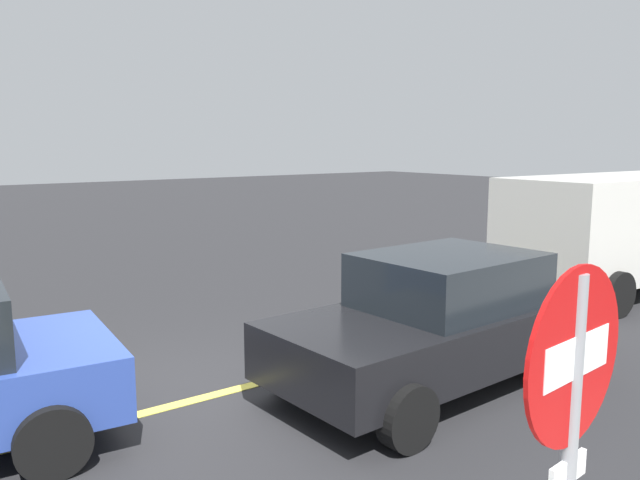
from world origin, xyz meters
TOP-DOWN VIEW (x-y plane):
  - ground_plane at (0.00, 0.00)m, footprint 80.00×80.00m
  - lane_marking_centre at (3.00, 0.00)m, footprint 28.00×0.16m
  - stop_sign at (-0.37, -4.78)m, footprint 0.76×0.09m
  - white_van at (8.97, -0.02)m, footprint 5.27×2.41m
  - car_black_near_curb at (2.65, -1.27)m, footprint 4.14×2.12m

SIDE VIEW (x-z plane):
  - ground_plane at x=0.00m, z-range 0.00..0.00m
  - lane_marking_centre at x=3.00m, z-range 0.00..0.01m
  - car_black_near_curb at x=2.65m, z-range 0.01..1.56m
  - white_van at x=8.97m, z-range 0.17..2.37m
  - stop_sign at x=-0.37m, z-range 0.43..2.77m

